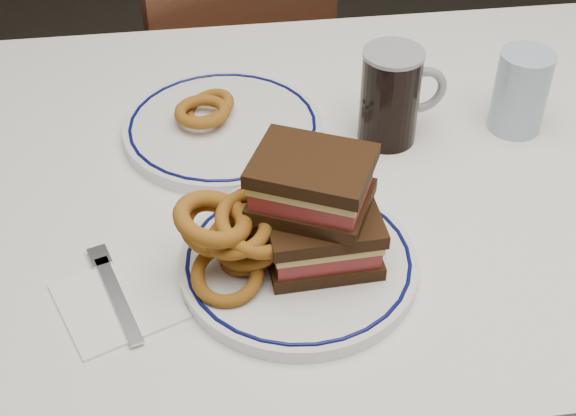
{
  "coord_description": "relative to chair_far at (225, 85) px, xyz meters",
  "views": [
    {
      "loc": [
        -0.26,
        -0.86,
        1.44
      ],
      "look_at": [
        -0.17,
        -0.17,
        0.83
      ],
      "focal_mm": 50.0,
      "sensor_mm": 36.0,
      "label": 1
    }
  ],
  "objects": [
    {
      "name": "water_glass",
      "position": [
        0.4,
        -0.6,
        0.33
      ],
      "size": [
        0.08,
        0.08,
        0.12
      ],
      "primitive_type": "cylinder",
      "color": "#9BB3C8",
      "rests_on": "dining_table"
    },
    {
      "name": "chair_far",
      "position": [
        0.0,
        0.0,
        0.0
      ],
      "size": [
        0.53,
        0.53,
        0.88
      ],
      "color": "#3F1F14",
      "rests_on": "floor"
    },
    {
      "name": "ketchup_ramekin",
      "position": [
        -0.01,
        -0.77,
        0.31
      ],
      "size": [
        0.05,
        0.05,
        0.03
      ],
      "color": "silver",
      "rests_on": "main_plate"
    },
    {
      "name": "onion_rings_far",
      "position": [
        -0.05,
        -0.55,
        0.3
      ],
      "size": [
        0.09,
        0.11,
        0.04
      ],
      "color": "brown",
      "rests_on": "far_plate"
    },
    {
      "name": "dining_table",
      "position": [
        0.2,
        -0.66,
        0.16
      ],
      "size": [
        1.27,
        0.87,
        0.75
      ],
      "color": "silver",
      "rests_on": "floor"
    },
    {
      "name": "reuben_sandwich",
      "position": [
        0.06,
        -0.85,
        0.36
      ],
      "size": [
        0.16,
        0.15,
        0.13
      ],
      "color": "black",
      "rests_on": "main_plate"
    },
    {
      "name": "napkin_fork",
      "position": [
        -0.18,
        -0.88,
        0.27
      ],
      "size": [
        0.17,
        0.18,
        0.01
      ],
      "color": "white",
      "rests_on": "dining_table"
    },
    {
      "name": "beer_mug",
      "position": [
        0.21,
        -0.6,
        0.34
      ],
      "size": [
        0.13,
        0.09,
        0.14
      ],
      "color": "black",
      "rests_on": "dining_table"
    },
    {
      "name": "far_plate",
      "position": [
        -0.03,
        -0.56,
        0.28
      ],
      "size": [
        0.29,
        0.29,
        0.02
      ],
      "color": "white",
      "rests_on": "dining_table"
    },
    {
      "name": "main_plate",
      "position": [
        0.04,
        -0.86,
        0.28
      ],
      "size": [
        0.29,
        0.29,
        0.02
      ],
      "color": "white",
      "rests_on": "dining_table"
    },
    {
      "name": "onion_rings_main",
      "position": [
        -0.03,
        -0.86,
        0.33
      ],
      "size": [
        0.14,
        0.14,
        0.12
      ],
      "color": "brown",
      "rests_on": "main_plate"
    }
  ]
}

